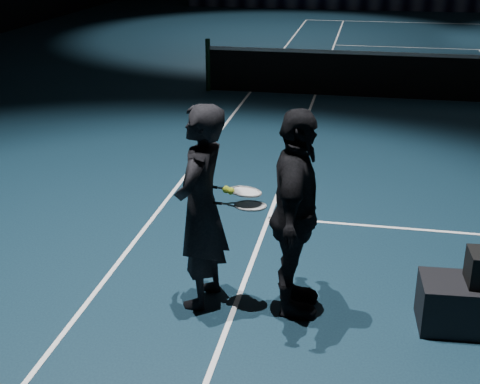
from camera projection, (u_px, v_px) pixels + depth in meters
The scene contains 7 objects.
net_post_left at pixel (208, 65), 14.14m from camera, with size 0.10×0.10×1.10m, color black.
sponsor_backdrop at pixel (450, 1), 27.16m from camera, with size 22.00×0.15×0.90m, color black.
player_a at pixel (201, 207), 5.99m from camera, with size 0.70×0.46×1.91m, color black.
player_b at pixel (295, 215), 5.84m from camera, with size 1.12×0.47×1.91m, color black.
racket_lower at pixel (250, 206), 5.89m from camera, with size 0.68×0.22×0.03m, color black, non-canonical shape.
racket_upper at pixel (246, 192), 5.89m from camera, with size 0.68×0.22×0.03m, color black, non-canonical shape.
tennis_balls at pixel (229, 188), 5.87m from camera, with size 0.12×0.10×0.12m, color yellow, non-canonical shape.
Camera 1 is at (-3.04, -13.74, 3.31)m, focal length 50.00 mm.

